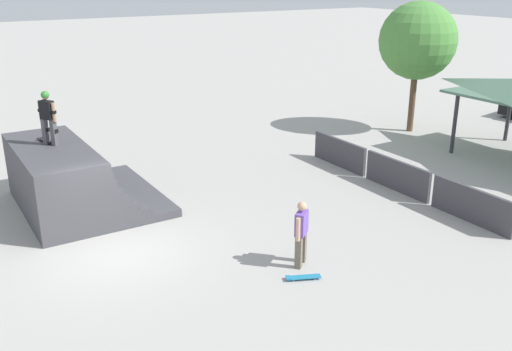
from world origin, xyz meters
name	(u,v)px	position (x,y,z in m)	size (l,w,h in m)	color
ground_plane	(117,251)	(0.00, 0.00, 0.00)	(160.00, 160.00, 0.00)	#A3A09B
quarter_pipe_ramp	(68,181)	(-3.62, -0.26, 0.89)	(4.89, 4.06, 2.04)	#424247
skater_on_deck	(47,114)	(-3.94, -0.55, 2.98)	(0.67, 0.50, 1.64)	#4C4C51
skateboard_on_deck	(47,140)	(-4.28, -0.61, 2.09)	(0.86, 0.41, 0.09)	red
bystander_walking	(301,230)	(3.12, 3.71, 0.95)	(0.50, 0.61, 1.71)	#6B6051
skateboard_on_ground	(302,277)	(3.74, 3.31, 0.06)	(0.52, 0.86, 0.09)	blue
barrier_fence	(397,176)	(0.60, 9.52, 0.53)	(8.88, 0.12, 1.05)	#3D3D42
tree_far_back	(418,41)	(-4.65, 15.59, 4.10)	(3.42, 3.42, 5.82)	brown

